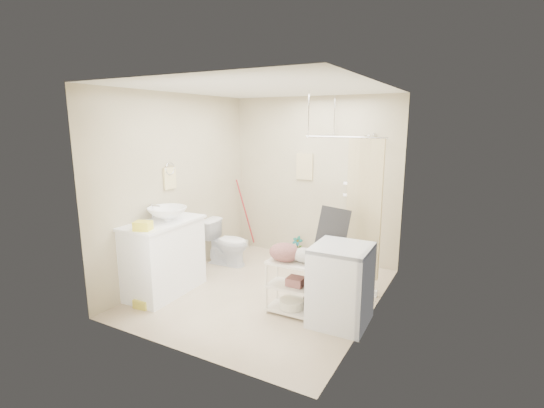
{
  "coord_description": "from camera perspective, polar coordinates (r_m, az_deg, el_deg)",
  "views": [
    {
      "loc": [
        2.42,
        -4.23,
        2.21
      ],
      "look_at": [
        -0.02,
        0.25,
        1.14
      ],
      "focal_mm": 26.0,
      "sensor_mm": 36.0,
      "label": 1
    }
  ],
  "objects": [
    {
      "name": "sink",
      "position": [
        5.23,
        -14.91,
        -1.37
      ],
      "size": [
        0.56,
        0.56,
        0.17
      ],
      "primitive_type": "imported",
      "rotation": [
        0.0,
        0.0,
        0.12
      ],
      "color": "white",
      "rests_on": "vanity"
    },
    {
      "name": "towel_ring",
      "position": [
        5.59,
        -14.6,
        3.85
      ],
      "size": [
        0.04,
        0.22,
        0.34
      ],
      "primitive_type": null,
      "color": "beige",
      "rests_on": "wall_left"
    },
    {
      "name": "tp_holder",
      "position": [
        5.9,
        -12.43,
        -3.07
      ],
      "size": [
        0.08,
        0.12,
        0.14
      ],
      "primitive_type": null,
      "color": "white",
      "rests_on": "wall_left"
    },
    {
      "name": "floor",
      "position": [
        5.35,
        -1.08,
        -12.56
      ],
      "size": [
        3.2,
        3.2,
        0.0
      ],
      "primitive_type": "plane",
      "color": "#C6B394",
      "rests_on": "ground"
    },
    {
      "name": "shampoo_bottle_b",
      "position": [
        6.05,
        11.94,
        3.96
      ],
      "size": [
        0.1,
        0.1,
        0.17
      ],
      "primitive_type": "imported",
      "rotation": [
        0.0,
        0.0,
        0.3
      ],
      "color": "#394CAF",
      "rests_on": "shower"
    },
    {
      "name": "hanging_towel",
      "position": [
        6.39,
        4.75,
        5.42
      ],
      "size": [
        0.28,
        0.03,
        0.42
      ],
      "primitive_type": "cube",
      "color": "beige",
      "rests_on": "wall_back"
    },
    {
      "name": "floor_basket",
      "position": [
        5.15,
        -18.18,
        -13.25
      ],
      "size": [
        0.3,
        0.25,
        0.15
      ],
      "primitive_type": "cube",
      "rotation": [
        0.0,
        0.0,
        0.11
      ],
      "color": "#E3D74C",
      "rests_on": "ground"
    },
    {
      "name": "ironing_board",
      "position": [
        4.75,
        7.97,
        -7.71
      ],
      "size": [
        0.37,
        0.19,
        1.26
      ],
      "primitive_type": null,
      "rotation": [
        0.0,
        0.0,
        0.24
      ],
      "color": "black",
      "rests_on": "ground"
    },
    {
      "name": "wall_left",
      "position": [
        5.77,
        -13.31,
        2.45
      ],
      "size": [
        0.04,
        3.2,
        2.6
      ],
      "primitive_type": "cube",
      "color": "#BEB393",
      "rests_on": "ground"
    },
    {
      "name": "potted_plant_b",
      "position": [
        6.45,
        6.75,
        -6.81
      ],
      "size": [
        0.22,
        0.21,
        0.32
      ],
      "primitive_type": "imported",
      "rotation": [
        0.0,
        0.0,
        -0.62
      ],
      "color": "brown",
      "rests_on": "ground"
    },
    {
      "name": "wall_back",
      "position": [
        6.38,
        6.02,
        3.57
      ],
      "size": [
        2.8,
        0.04,
        2.6
      ],
      "primitive_type": "cube",
      "color": "#BEB393",
      "rests_on": "ground"
    },
    {
      "name": "mop",
      "position": [
        7.0,
        -3.95,
        -1.41
      ],
      "size": [
        0.15,
        0.15,
        1.22
      ],
      "primitive_type": null,
      "rotation": [
        0.0,
        0.0,
        -0.36
      ],
      "color": "maroon",
      "rests_on": "ground"
    },
    {
      "name": "vanity",
      "position": [
        5.36,
        -15.44,
        -7.39
      ],
      "size": [
        0.65,
        1.11,
        0.96
      ],
      "primitive_type": "cube",
      "rotation": [
        0.0,
        0.0,
        0.03
      ],
      "color": "white",
      "rests_on": "ground"
    },
    {
      "name": "wall_front",
      "position": [
        3.69,
        -13.57,
        -2.77
      ],
      "size": [
        2.8,
        0.04,
        2.6
      ],
      "primitive_type": "cube",
      "color": "#BEB393",
      "rests_on": "ground"
    },
    {
      "name": "counter_basket",
      "position": [
        4.84,
        -18.19,
        -3.02
      ],
      "size": [
        0.23,
        0.21,
        0.11
      ],
      "primitive_type": "cube",
      "rotation": [
        0.0,
        0.0,
        0.34
      ],
      "color": "yellow",
      "rests_on": "vanity"
    },
    {
      "name": "washing_machine",
      "position": [
        4.49,
        9.94,
        -11.43
      ],
      "size": [
        0.63,
        0.65,
        0.89
      ],
      "primitive_type": "cube",
      "rotation": [
        0.0,
        0.0,
        0.03
      ],
      "color": "silver",
      "rests_on": "ground"
    },
    {
      "name": "toilet",
      "position": [
        6.25,
        -6.56,
        -5.52
      ],
      "size": [
        0.72,
        0.44,
        0.71
      ],
      "primitive_type": "imported",
      "rotation": [
        0.0,
        0.0,
        1.63
      ],
      "color": "silver",
      "rests_on": "ground"
    },
    {
      "name": "laundry_rack",
      "position": [
        4.66,
        2.89,
        -11.23
      ],
      "size": [
        0.56,
        0.34,
        0.77
      ],
      "primitive_type": null,
      "rotation": [
        0.0,
        0.0,
        0.02
      ],
      "color": "beige",
      "rests_on": "ground"
    },
    {
      "name": "shower",
      "position": [
        5.63,
        11.8,
        -0.3
      ],
      "size": [
        1.1,
        1.1,
        2.1
      ],
      "primitive_type": null,
      "color": "white",
      "rests_on": "ground"
    },
    {
      "name": "potted_plant_a",
      "position": [
        6.57,
        3.71,
        -6.19
      ],
      "size": [
        0.2,
        0.14,
        0.36
      ],
      "primitive_type": "imported",
      "rotation": [
        0.0,
        0.0,
        -0.07
      ],
      "color": "brown",
      "rests_on": "ground"
    },
    {
      "name": "ceiling",
      "position": [
        4.89,
        -1.2,
        16.42
      ],
      "size": [
        2.8,
        3.2,
        0.04
      ],
      "primitive_type": "cube",
      "color": "silver",
      "rests_on": "ground"
    },
    {
      "name": "wall_right",
      "position": [
        4.44,
        14.74,
        -0.36
      ],
      "size": [
        0.04,
        3.2,
        2.6
      ],
      "primitive_type": "cube",
      "color": "#BEB393",
      "rests_on": "ground"
    },
    {
      "name": "shampoo_bottle_a",
      "position": [
        6.05,
        11.46,
        4.39
      ],
      "size": [
        0.13,
        0.13,
        0.26
      ],
      "primitive_type": "imported",
      "rotation": [
        0.0,
        0.0,
        -0.39
      ],
      "color": "white",
      "rests_on": "shower"
    }
  ]
}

